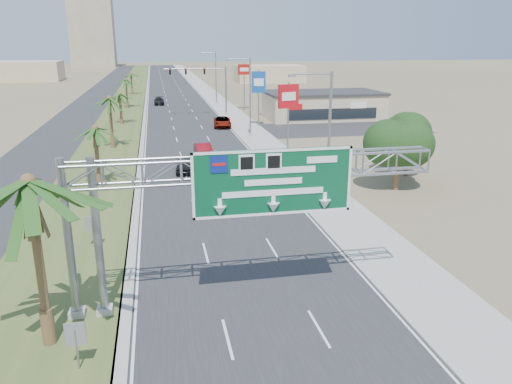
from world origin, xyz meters
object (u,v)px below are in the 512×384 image
object	(u,v)px
signal_mast	(214,86)
car_right_lane	(222,122)
car_left_lane	(185,165)
pole_sign_red_near	(288,100)
pole_sign_red_far	(244,73)
car_far	(159,101)
palm_near	(28,183)
sign_gantry	(237,181)
pole_sign_blue	(259,85)
store_building	(323,106)
car_mid_lane	(204,151)

from	to	relation	value
signal_mast	car_right_lane	world-z (taller)	signal_mast
car_left_lane	pole_sign_red_near	xyz separation A→B (m)	(11.00, 3.43, 5.49)
car_right_lane	pole_sign_red_near	bearing A→B (deg)	-73.39
pole_sign_red_far	car_far	bearing A→B (deg)	141.26
car_far	palm_near	bearing A→B (deg)	-93.61
sign_gantry	pole_sign_red_far	size ratio (longest dim) A/B	2.02
pole_sign_blue	store_building	bearing A→B (deg)	27.63
car_left_lane	store_building	bearing A→B (deg)	56.92
store_building	car_far	size ratio (longest dim) A/B	3.80
sign_gantry	pole_sign_blue	bearing A→B (deg)	77.28
store_building	car_right_lane	xyz separation A→B (m)	(-17.02, -5.49, -1.27)
pole_sign_red_near	pole_sign_red_far	bearing A→B (deg)	86.69
pole_sign_red_near	pole_sign_blue	bearing A→B (deg)	86.73
sign_gantry	store_building	size ratio (longest dim) A/B	0.93
car_right_lane	car_far	size ratio (longest dim) A/B	1.11
signal_mast	car_left_lane	distance (m)	37.51
car_left_lane	car_mid_lane	size ratio (longest dim) A/B	0.89
store_building	pole_sign_red_far	bearing A→B (deg)	133.00
sign_gantry	palm_near	bearing A→B (deg)	-166.68
car_far	pole_sign_blue	distance (m)	33.15
car_mid_lane	car_left_lane	bearing A→B (deg)	-116.20
store_building	car_far	distance (m)	34.79
car_left_lane	pole_sign_red_far	world-z (taller)	pole_sign_red_far
car_mid_lane	car_right_lane	world-z (taller)	car_mid_lane
car_left_lane	palm_near	bearing A→B (deg)	-99.71
sign_gantry	car_right_lane	bearing A→B (deg)	83.18
car_far	car_right_lane	bearing A→B (deg)	-73.13
palm_near	car_right_lane	xyz separation A→B (m)	(14.18, 52.51, -6.20)
signal_mast	car_mid_lane	distance (m)	31.59
palm_near	sign_gantry	bearing A→B (deg)	13.32
car_mid_lane	pole_sign_red_near	world-z (taller)	pole_sign_red_near
signal_mast	car_far	world-z (taller)	signal_mast
store_building	car_mid_lane	distance (m)	33.08
palm_near	car_left_lane	bearing A→B (deg)	75.27
car_left_lane	signal_mast	bearing A→B (deg)	83.93
signal_mast	car_mid_lane	world-z (taller)	signal_mast
store_building	car_mid_lane	bearing A→B (deg)	-130.91
car_mid_lane	car_far	bearing A→B (deg)	91.21
car_far	pole_sign_red_near	xyz separation A→B (m)	(12.64, -50.65, 5.50)
car_mid_lane	pole_sign_blue	xyz separation A→B (m)	(9.84, 18.80, 5.28)
car_right_lane	pole_sign_red_near	world-z (taller)	pole_sign_red_near
car_right_lane	pole_sign_red_far	size ratio (longest dim) A/B	0.63
car_right_lane	car_mid_lane	bearing A→B (deg)	-97.24
car_far	car_mid_lane	bearing A→B (deg)	-85.00
store_building	pole_sign_blue	bearing A→B (deg)	-152.37
car_right_lane	pole_sign_blue	xyz separation A→B (m)	(5.22, -0.69, 5.30)
pole_sign_red_near	pole_sign_blue	distance (m)	21.04
signal_mast	pole_sign_red_near	xyz separation A→B (m)	(3.83, -33.15, 1.33)
sign_gantry	car_left_lane	xyz separation A→B (m)	(-0.94, 25.46, -5.37)
car_far	pole_sign_blue	bearing A→B (deg)	-64.69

